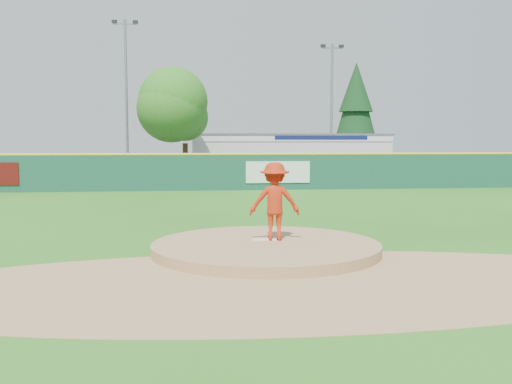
{
  "coord_description": "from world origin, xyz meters",
  "views": [
    {
      "loc": [
        -1.86,
        -13.45,
        2.66
      ],
      "look_at": [
        0.0,
        2.0,
        1.3
      ],
      "focal_mm": 40.0,
      "sensor_mm": 36.0,
      "label": 1
    }
  ],
  "objects": [
    {
      "name": "pitcher",
      "position": [
        0.26,
        0.35,
        1.21
      ],
      "size": [
        1.3,
        0.82,
        1.92
      ],
      "primitive_type": "imported",
      "rotation": [
        0.0,
        0.0,
        3.05
      ],
      "color": "#B6290F",
      "rests_on": "pitchers_mound"
    },
    {
      "name": "deciduous_tree",
      "position": [
        -2.0,
        25.0,
        4.55
      ],
      "size": [
        5.6,
        5.6,
        7.36
      ],
      "color": "#382314",
      "rests_on": "ground"
    },
    {
      "name": "light_pole_left",
      "position": [
        -6.0,
        27.0,
        6.05
      ],
      "size": [
        1.75,
        0.25,
        11.0
      ],
      "color": "gray",
      "rests_on": "ground"
    },
    {
      "name": "parking_lot",
      "position": [
        0.0,
        27.0,
        0.01
      ],
      "size": [
        44.0,
        16.0,
        0.02
      ],
      "primitive_type": "cube",
      "color": "#38383A",
      "rests_on": "ground"
    },
    {
      "name": "pitching_rubber",
      "position": [
        0.0,
        0.3,
        0.27
      ],
      "size": [
        0.6,
        0.15,
        0.04
      ],
      "primitive_type": "cube",
      "color": "white",
      "rests_on": "pitchers_mound"
    },
    {
      "name": "conifer_tree",
      "position": [
        13.0,
        36.0,
        5.54
      ],
      "size": [
        4.4,
        4.4,
        9.5
      ],
      "color": "#382314",
      "rests_on": "ground"
    },
    {
      "name": "ground",
      "position": [
        0.0,
        0.0,
        0.0
      ],
      "size": [
        120.0,
        120.0,
        0.0
      ],
      "primitive_type": "plane",
      "color": "#286B19",
      "rests_on": "ground"
    },
    {
      "name": "fence_banners",
      "position": [
        -4.69,
        17.92,
        1.0
      ],
      "size": [
        19.29,
        0.04,
        1.2
      ],
      "color": "#520E0B",
      "rests_on": "ground"
    },
    {
      "name": "outfield_fence",
      "position": [
        0.0,
        18.0,
        1.09
      ],
      "size": [
        40.0,
        0.14,
        2.07
      ],
      "color": "#164837",
      "rests_on": "ground"
    },
    {
      "name": "van",
      "position": [
        -1.55,
        21.42,
        0.77
      ],
      "size": [
        5.89,
        3.99,
        1.5
      ],
      "primitive_type": "imported",
      "rotation": [
        0.0,
        0.0,
        1.88
      ],
      "color": "white",
      "rests_on": "parking_lot"
    },
    {
      "name": "pool_building_grp",
      "position": [
        6.0,
        31.99,
        1.66
      ],
      "size": [
        15.2,
        8.2,
        3.31
      ],
      "color": "silver",
      "rests_on": "ground"
    },
    {
      "name": "light_pole_right",
      "position": [
        9.0,
        29.0,
        5.54
      ],
      "size": [
        1.75,
        0.25,
        10.0
      ],
      "color": "gray",
      "rests_on": "ground"
    },
    {
      "name": "infield_dirt_arc",
      "position": [
        0.0,
        -3.0,
        0.01
      ],
      "size": [
        15.4,
        15.4,
        0.01
      ],
      "primitive_type": "cylinder",
      "color": "#9E774C",
      "rests_on": "ground"
    },
    {
      "name": "pitchers_mound",
      "position": [
        0.0,
        0.0,
        0.0
      ],
      "size": [
        5.5,
        5.5,
        0.5
      ],
      "primitive_type": "cylinder",
      "color": "#9E774C",
      "rests_on": "ground"
    }
  ]
}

